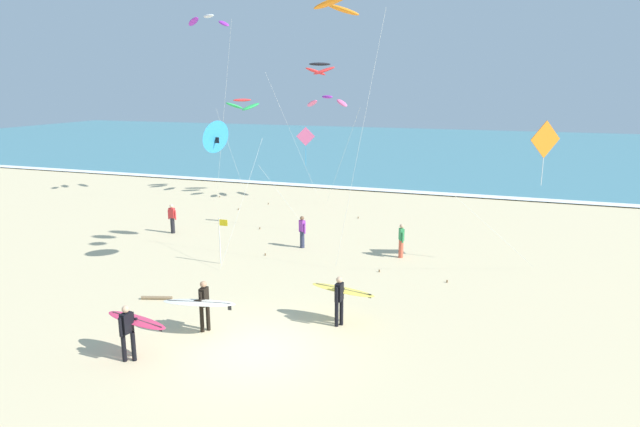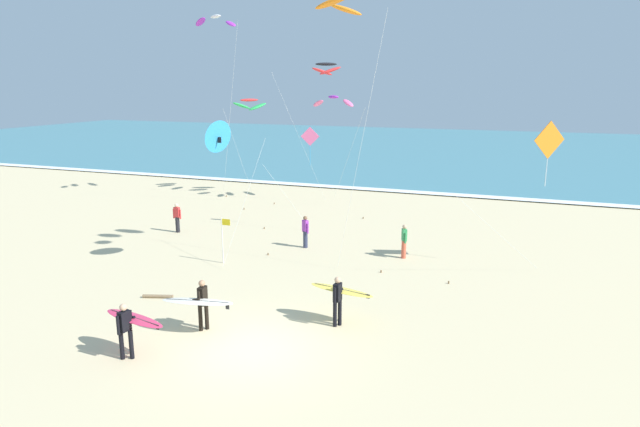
{
  "view_description": "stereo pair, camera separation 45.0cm",
  "coord_description": "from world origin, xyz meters",
  "views": [
    {
      "loc": [
        6.83,
        -13.69,
        7.79
      ],
      "look_at": [
        0.53,
        4.48,
        3.26
      ],
      "focal_mm": 30.89,
      "sensor_mm": 36.0,
      "label": 1
    },
    {
      "loc": [
        7.25,
        -13.54,
        7.79
      ],
      "look_at": [
        0.53,
        4.48,
        3.26
      ],
      "focal_mm": 30.89,
      "sensor_mm": 36.0,
      "label": 2
    }
  ],
  "objects": [
    {
      "name": "kite_delta_cobalt_far",
      "position": [
        -4.54,
        6.09,
        5.71
      ],
      "size": [
        1.36,
        3.3,
        6.4
      ],
      "color": "#2D99DB",
      "rests_on": "ground"
    },
    {
      "name": "ground_plane",
      "position": [
        0.0,
        0.0,
        0.0
      ],
      "size": [
        160.0,
        160.0,
        0.0
      ],
      "primitive_type": "plane",
      "color": "beige"
    },
    {
      "name": "surfer_trailing",
      "position": [
        -2.06,
        0.48,
        1.05
      ],
      "size": [
        2.51,
        1.01,
        1.71
      ],
      "color": "black",
      "rests_on": "ground"
    },
    {
      "name": "kite_arc_violet_near",
      "position": [
        -4.53,
        20.49,
        6.72
      ],
      "size": [
        4.5,
        4.75,
        7.1
      ],
      "color": "pink",
      "rests_on": "ground"
    },
    {
      "name": "bystander_purple_top",
      "position": [
        -2.45,
        10.4,
        0.81
      ],
      "size": [
        0.43,
        0.33,
        1.59
      ],
      "color": "#2D334C",
      "rests_on": "ground"
    },
    {
      "name": "driftwood_log",
      "position": [
        -5.18,
        2.42,
        0.06
      ],
      "size": [
        1.13,
        0.47,
        0.13
      ],
      "primitive_type": "cylinder",
      "rotation": [
        0.0,
        1.57,
        3.45
      ],
      "color": "#846B4C",
      "rests_on": "ground"
    },
    {
      "name": "kite_diamond_amber_close",
      "position": [
        8.09,
        10.66,
        5.46
      ],
      "size": [
        3.95,
        3.49,
        6.36
      ],
      "color": "orange",
      "rests_on": "ground"
    },
    {
      "name": "shoreline_foam",
      "position": [
        0.0,
        26.06,
        0.09
      ],
      "size": [
        160.0,
        1.15,
        0.01
      ],
      "primitive_type": "cube",
      "color": "white",
      "rests_on": "ocean_water"
    },
    {
      "name": "lifeguard_flag",
      "position": [
        -4.95,
        6.92,
        1.27
      ],
      "size": [
        0.45,
        0.05,
        2.1
      ],
      "color": "silver",
      "rests_on": "ground"
    },
    {
      "name": "kite_diamond_rose_mid",
      "position": [
        -3.5,
        13.5,
        4.88
      ],
      "size": [
        3.02,
        0.77,
        5.62
      ],
      "color": "pink",
      "rests_on": "ground"
    },
    {
      "name": "bystander_red_top",
      "position": [
        -9.97,
        10.65,
        0.81
      ],
      "size": [
        0.5,
        0.22,
        1.59
      ],
      "color": "black",
      "rests_on": "ground"
    },
    {
      "name": "kite_arc_emerald_distant",
      "position": [
        0.05,
        7.94,
        10.88
      ],
      "size": [
        2.75,
        2.98,
        11.28
      ],
      "color": "orange",
      "rests_on": "ground"
    },
    {
      "name": "kite_arc_scarlet_low",
      "position": [
        -11.25,
        21.73,
        6.42
      ],
      "size": [
        3.16,
        3.14,
        6.81
      ],
      "color": "green",
      "rests_on": "ground"
    },
    {
      "name": "kite_arc_charcoal_high",
      "position": [
        -5.19,
        20.89,
        8.75
      ],
      "size": [
        4.37,
        3.56,
        9.15
      ],
      "color": "red",
      "rests_on": "ground"
    },
    {
      "name": "surfer_lead",
      "position": [
        1.9,
        2.65,
        1.05
      ],
      "size": [
        2.24,
        0.97,
        1.71
      ],
      "color": "black",
      "rests_on": "ground"
    },
    {
      "name": "ocean_water",
      "position": [
        0.0,
        55.76,
        0.04
      ],
      "size": [
        160.0,
        60.0,
        0.08
      ],
      "primitive_type": "cube",
      "color": "teal",
      "rests_on": "ground"
    },
    {
      "name": "kite_arc_ivory_outer",
      "position": [
        -11.99,
        18.91,
        11.73
      ],
      "size": [
        4.05,
        3.52,
        12.12
      ],
      "color": "purple",
      "rests_on": "ground"
    },
    {
      "name": "surfer_third",
      "position": [
        -3.09,
        -1.62,
        1.05
      ],
      "size": [
        2.25,
        1.08,
        1.71
      ],
      "color": "black",
      "rests_on": "ground"
    },
    {
      "name": "bystander_green_top",
      "position": [
        2.41,
        10.43,
        0.81
      ],
      "size": [
        0.31,
        0.45,
        1.59
      ],
      "color": "#D8593F",
      "rests_on": "ground"
    }
  ]
}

